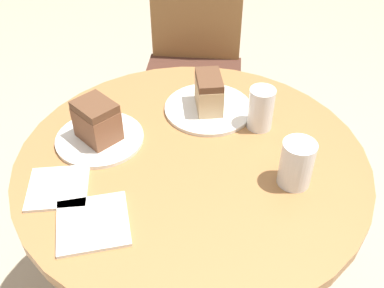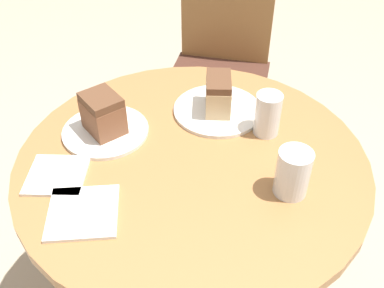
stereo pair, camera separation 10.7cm
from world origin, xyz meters
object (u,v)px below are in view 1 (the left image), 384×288
Objects in this scene: plate_near at (208,108)px; glass_lemonade at (261,111)px; plate_far at (100,138)px; cake_slice_far at (97,121)px; cake_slice_near at (209,92)px; chair at (193,61)px; glass_water at (296,166)px.

glass_lemonade is (0.13, -0.08, 0.04)m from plate_near.
plate_far is at bearing -159.39° from plate_near.
plate_far is 0.06m from cake_slice_far.
cake_slice_far is at bearing 90.00° from plate_far.
chair is at bearing 89.07° from cake_slice_near.
plate_near is 1.87× the size of cake_slice_far.
cake_slice_near is at bearing 20.61° from cake_slice_far.
cake_slice_far is at bearing -159.39° from cake_slice_near.
plate_near is at bearing 20.61° from plate_far.
glass_lemonade reaches higher than cake_slice_near.
chair is 7.49× the size of cake_slice_far.
cake_slice_far is 1.15× the size of glass_water.
plate_near is at bearing 119.16° from glass_water.
cake_slice_near is 0.86× the size of cake_slice_far.
cake_slice_far reaches higher than cake_slice_near.
glass_water is at bearing -22.24° from plate_far.
plate_near is 2.11× the size of glass_lemonade.
chair reaches higher than plate_near.
plate_near is 0.31m from plate_far.
cake_slice_far is 0.41m from glass_lemonade.
plate_near is 0.16m from glass_lemonade.
cake_slice_near is 0.98× the size of glass_lemonade.
glass_water is at bearing -71.16° from chair.
plate_far is at bearing -176.51° from glass_lemonade.
cake_slice_far is at bearing 157.76° from glass_water.
cake_slice_near is at bearing -81.17° from chair.
glass_water is (0.45, -0.19, -0.01)m from cake_slice_far.
plate_far is 1.94× the size of glass_lemonade.
chair is 8.60× the size of glass_water.
cake_slice_far reaches higher than plate_far.
cake_slice_far is (-0.29, -0.11, 0.00)m from cake_slice_near.
glass_lemonade is 1.01× the size of glass_water.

